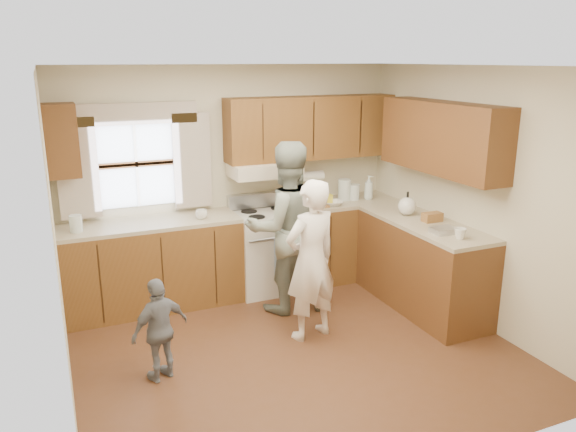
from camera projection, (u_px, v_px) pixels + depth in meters
name	position (u px, v px, depth m)	size (l,w,h in m)	color
room	(296.00, 218.00, 4.77)	(3.80, 3.80, 3.80)	#502E19
kitchen_fixtures	(307.00, 223.00, 6.07)	(3.80, 2.25, 2.15)	#4D2C10
stove	(268.00, 249.00, 6.37)	(0.76, 0.67, 1.07)	silver
woman_left	(311.00, 260.00, 5.16)	(0.56, 0.37, 1.53)	white
woman_right	(286.00, 228.00, 5.73)	(0.86, 0.67, 1.78)	#2A4235
child	(160.00, 329.00, 4.55)	(0.51, 0.21, 0.88)	slate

